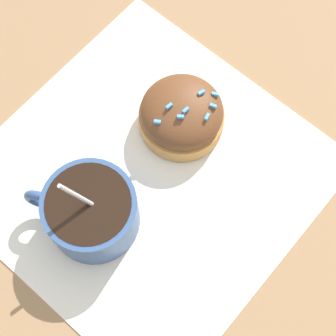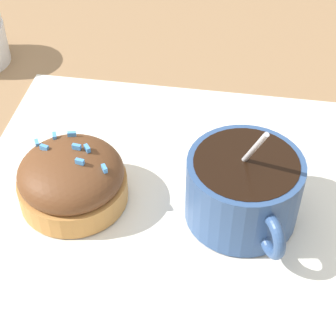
{
  "view_description": "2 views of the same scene",
  "coord_description": "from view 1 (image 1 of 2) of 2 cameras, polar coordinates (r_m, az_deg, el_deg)",
  "views": [
    {
      "loc": [
        0.15,
        0.14,
        0.56
      ],
      "look_at": [
        -0.01,
        0.02,
        0.03
      ],
      "focal_mm": 60.0,
      "sensor_mm": 36.0,
      "label": 1
    },
    {
      "loc": [
        0.04,
        -0.33,
        0.35
      ],
      "look_at": [
        0.01,
        0.01,
        0.03
      ],
      "focal_mm": 60.0,
      "sensor_mm": 36.0,
      "label": 2
    }
  ],
  "objects": [
    {
      "name": "frosted_pastry",
      "position": [
        0.59,
        1.39,
        5.46
      ],
      "size": [
        0.09,
        0.09,
        0.05
      ],
      "color": "#C18442",
      "rests_on": "paper_napkin"
    },
    {
      "name": "ground_plane",
      "position": [
        0.59,
        -2.07,
        -0.92
      ],
      "size": [
        3.0,
        3.0,
        0.0
      ],
      "primitive_type": "plane",
      "color": "#93704C"
    },
    {
      "name": "coffee_cup",
      "position": [
        0.55,
        -7.9,
        -4.36
      ],
      "size": [
        0.09,
        0.11,
        0.1
      ],
      "color": "#335184",
      "rests_on": "paper_napkin"
    },
    {
      "name": "paper_napkin",
      "position": [
        0.59,
        -2.07,
        -0.87
      ],
      "size": [
        0.34,
        0.34,
        0.0
      ],
      "color": "white",
      "rests_on": "ground_plane"
    }
  ]
}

